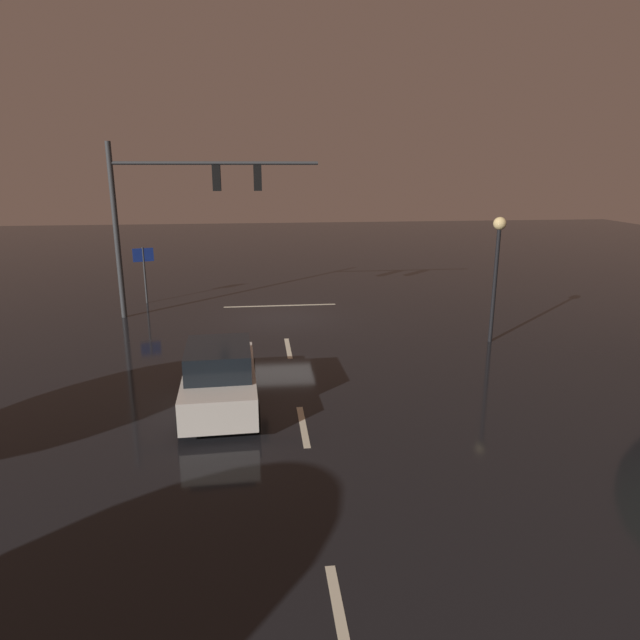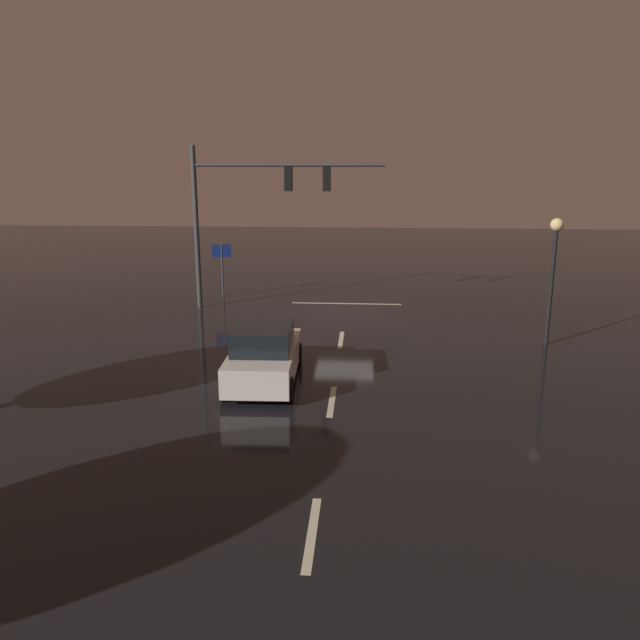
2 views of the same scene
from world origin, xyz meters
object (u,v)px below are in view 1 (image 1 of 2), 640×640
traffic_signal_assembly (180,199)px  street_lamp_left_kerb (497,254)px  car_approaching (220,377)px  route_sign (144,263)px

traffic_signal_assembly → street_lamp_left_kerb: 12.32m
car_approaching → street_lamp_left_kerb: size_ratio=1.00×
street_lamp_left_kerb → route_sign: (13.24, -7.38, -1.29)m
route_sign → car_approaching: bearing=108.6°
car_approaching → street_lamp_left_kerb: street_lamp_left_kerb is taller
car_approaching → route_sign: bearing=-71.4°
traffic_signal_assembly → route_sign: size_ratio=3.20×
traffic_signal_assembly → car_approaching: traffic_signal_assembly is taller
traffic_signal_assembly → route_sign: bearing=-49.2°
traffic_signal_assembly → route_sign: (2.09, -2.42, -2.94)m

